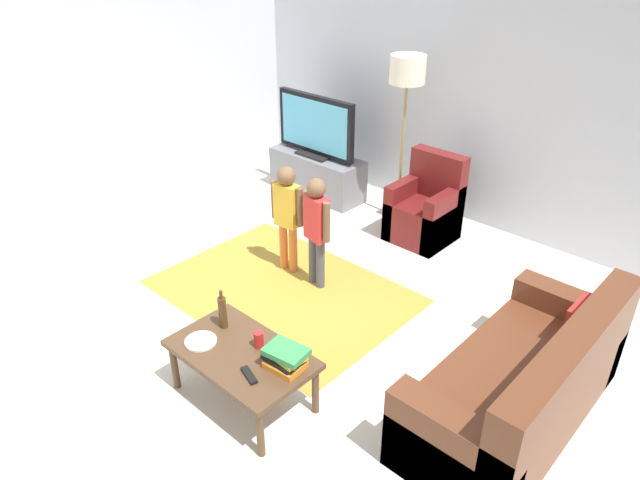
{
  "coord_description": "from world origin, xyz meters",
  "views": [
    {
      "loc": [
        2.83,
        -2.47,
        2.98
      ],
      "look_at": [
        0.0,
        0.6,
        0.65
      ],
      "focal_mm": 32.79,
      "sensor_mm": 36.0,
      "label": 1
    }
  ],
  "objects_px": {
    "book_stack": "(285,357)",
    "plate": "(201,341)",
    "couch": "(527,390)",
    "child_center": "(317,223)",
    "armchair": "(426,211)",
    "bottle": "(223,312)",
    "child_near_tv": "(287,210)",
    "tv_stand": "(317,175)",
    "tv": "(316,127)",
    "soda_can": "(259,340)",
    "coffee_table": "(241,357)",
    "floor_lamp": "(407,79)",
    "tv_remote": "(249,375)"
  },
  "relations": [
    {
      "from": "child_center",
      "to": "plate",
      "type": "relative_size",
      "value": 4.78
    },
    {
      "from": "tv_stand",
      "to": "bottle",
      "type": "bearing_deg",
      "value": -58.84
    },
    {
      "from": "floor_lamp",
      "to": "tv_remote",
      "type": "height_order",
      "value": "floor_lamp"
    },
    {
      "from": "armchair",
      "to": "plate",
      "type": "distance_m",
      "value": 2.97
    },
    {
      "from": "child_center",
      "to": "coffee_table",
      "type": "bearing_deg",
      "value": -66.24
    },
    {
      "from": "child_center",
      "to": "plate",
      "type": "height_order",
      "value": "child_center"
    },
    {
      "from": "couch",
      "to": "book_stack",
      "type": "distance_m",
      "value": 1.58
    },
    {
      "from": "child_near_tv",
      "to": "tv_remote",
      "type": "distance_m",
      "value": 1.98
    },
    {
      "from": "child_near_tv",
      "to": "bottle",
      "type": "height_order",
      "value": "child_near_tv"
    },
    {
      "from": "tv_remote",
      "to": "child_center",
      "type": "bearing_deg",
      "value": 136.48
    },
    {
      "from": "child_center",
      "to": "bottle",
      "type": "height_order",
      "value": "child_center"
    },
    {
      "from": "tv_stand",
      "to": "couch",
      "type": "distance_m",
      "value": 3.94
    },
    {
      "from": "tv",
      "to": "coffee_table",
      "type": "bearing_deg",
      "value": -55.29
    },
    {
      "from": "coffee_table",
      "to": "book_stack",
      "type": "bearing_deg",
      "value": 17.62
    },
    {
      "from": "tv",
      "to": "tv_stand",
      "type": "bearing_deg",
      "value": 90.0
    },
    {
      "from": "tv_stand",
      "to": "bottle",
      "type": "relative_size",
      "value": 3.95
    },
    {
      "from": "armchair",
      "to": "coffee_table",
      "type": "relative_size",
      "value": 0.9
    },
    {
      "from": "book_stack",
      "to": "armchair",
      "type": "bearing_deg",
      "value": 104.82
    },
    {
      "from": "tv_stand",
      "to": "child_near_tv",
      "type": "relative_size",
      "value": 1.14
    },
    {
      "from": "couch",
      "to": "child_center",
      "type": "distance_m",
      "value": 2.2
    },
    {
      "from": "coffee_table",
      "to": "tv_remote",
      "type": "bearing_deg",
      "value": -28.61
    },
    {
      "from": "child_center",
      "to": "soda_can",
      "type": "height_order",
      "value": "child_center"
    },
    {
      "from": "child_near_tv",
      "to": "tv",
      "type": "bearing_deg",
      "value": 124.46
    },
    {
      "from": "book_stack",
      "to": "plate",
      "type": "bearing_deg",
      "value": -159.73
    },
    {
      "from": "floor_lamp",
      "to": "child_center",
      "type": "distance_m",
      "value": 1.88
    },
    {
      "from": "armchair",
      "to": "tv_remote",
      "type": "height_order",
      "value": "armchair"
    },
    {
      "from": "bottle",
      "to": "plate",
      "type": "relative_size",
      "value": 1.38
    },
    {
      "from": "tv_stand",
      "to": "child_near_tv",
      "type": "bearing_deg",
      "value": -55.93
    },
    {
      "from": "tv",
      "to": "armchair",
      "type": "xyz_separation_m",
      "value": [
        1.58,
        -0.02,
        -0.55
      ]
    },
    {
      "from": "armchair",
      "to": "couch",
      "type": "bearing_deg",
      "value": -42.05
    },
    {
      "from": "armchair",
      "to": "book_stack",
      "type": "height_order",
      "value": "armchair"
    },
    {
      "from": "floor_lamp",
      "to": "armchair",
      "type": "bearing_deg",
      "value": -21.43
    },
    {
      "from": "tv_stand",
      "to": "bottle",
      "type": "distance_m",
      "value": 3.27
    },
    {
      "from": "tv_stand",
      "to": "child_center",
      "type": "distance_m",
      "value": 2.04
    },
    {
      "from": "tv_stand",
      "to": "tv",
      "type": "height_order",
      "value": "tv"
    },
    {
      "from": "armchair",
      "to": "plate",
      "type": "bearing_deg",
      "value": -87.61
    },
    {
      "from": "armchair",
      "to": "book_stack",
      "type": "xyz_separation_m",
      "value": [
        0.73,
        -2.75,
        0.2
      ]
    },
    {
      "from": "tv_remote",
      "to": "plate",
      "type": "xyz_separation_m",
      "value": [
        -0.5,
        0.0,
        -0.0
      ]
    },
    {
      "from": "child_near_tv",
      "to": "plate",
      "type": "bearing_deg",
      "value": -65.11
    },
    {
      "from": "child_center",
      "to": "book_stack",
      "type": "height_order",
      "value": "child_center"
    },
    {
      "from": "soda_can",
      "to": "plate",
      "type": "relative_size",
      "value": 0.55
    },
    {
      "from": "armchair",
      "to": "tv_remote",
      "type": "bearing_deg",
      "value": -78.13
    },
    {
      "from": "book_stack",
      "to": "bottle",
      "type": "xyz_separation_m",
      "value": [
        -0.62,
        -0.0,
        0.05
      ]
    },
    {
      "from": "tv_remote",
      "to": "plate",
      "type": "bearing_deg",
      "value": -162.29
    },
    {
      "from": "child_center",
      "to": "bottle",
      "type": "xyz_separation_m",
      "value": [
        0.32,
        -1.32,
        -0.09
      ]
    },
    {
      "from": "book_stack",
      "to": "tv_stand",
      "type": "bearing_deg",
      "value": 129.65
    },
    {
      "from": "armchair",
      "to": "bottle",
      "type": "height_order",
      "value": "armchair"
    },
    {
      "from": "tv",
      "to": "soda_can",
      "type": "relative_size",
      "value": 9.17
    },
    {
      "from": "child_center",
      "to": "plate",
      "type": "distance_m",
      "value": 1.59
    },
    {
      "from": "tv_remote",
      "to": "book_stack",
      "type": "bearing_deg",
      "value": 82.92
    }
  ]
}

